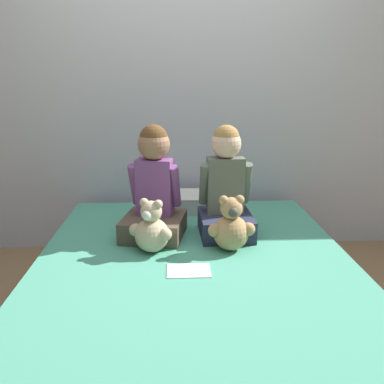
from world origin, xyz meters
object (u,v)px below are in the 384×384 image
teddy_bear_held_by_right_child (231,227)px  pillow_at_headboard (188,201)px  sign_card (189,271)px  child_on_left (154,190)px  child_on_right (226,190)px  bed (194,289)px  teddy_bear_held_by_left_child (152,230)px

teddy_bear_held_by_right_child → pillow_at_headboard: bearing=102.7°
teddy_bear_held_by_right_child → sign_card: bearing=-137.1°
teddy_bear_held_by_right_child → pillow_at_headboard: (-0.20, 0.71, -0.07)m
child_on_left → teddy_bear_held_by_right_child: 0.50m
child_on_left → pillow_at_headboard: size_ratio=1.08×
child_on_left → child_on_right: child_on_left is taller
bed → teddy_bear_held_by_right_child: 0.39m
bed → sign_card: 0.26m
bed → child_on_left: bearing=124.2°
bed → teddy_bear_held_by_left_child: bearing=162.5°
teddy_bear_held_by_right_child → pillow_at_headboard: 0.75m
pillow_at_headboard → sign_card: 0.96m
child_on_left → sign_card: size_ratio=3.08×
child_on_right → sign_card: child_on_right is taller
child_on_left → child_on_right: bearing=10.8°
sign_card → child_on_left: bearing=110.2°
child_on_right → teddy_bear_held_by_left_child: 0.51m
pillow_at_headboard → sign_card: pillow_at_headboard is taller
teddy_bear_held_by_left_child → sign_card: teddy_bear_held_by_left_child is taller
bed → child_on_right: child_on_right is taller
pillow_at_headboard → teddy_bear_held_by_right_child: bearing=-74.3°
teddy_bear_held_by_left_child → sign_card: bearing=-28.1°
child_on_left → pillow_at_headboard: bearing=76.1°
child_on_right → pillow_at_headboard: size_ratio=1.07×
teddy_bear_held_by_right_child → bed: bearing=-163.1°
child_on_left → sign_card: (0.18, -0.49, -0.27)m
teddy_bear_held_by_left_child → pillow_at_headboard: bearing=97.0°
bed → child_on_left: child_on_left is taller
pillow_at_headboard → child_on_right: bearing=-67.0°
teddy_bear_held_by_left_child → bed: bearing=6.7°
teddy_bear_held_by_left_child → child_on_left: bearing=112.7°
child_on_right → pillow_at_headboard: child_on_right is taller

